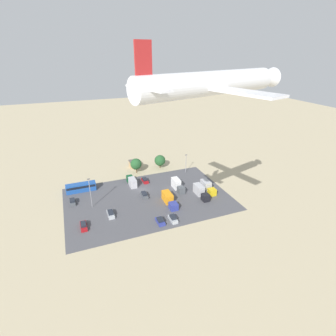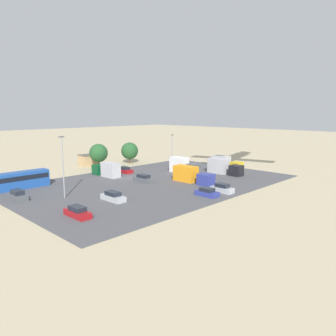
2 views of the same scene
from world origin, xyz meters
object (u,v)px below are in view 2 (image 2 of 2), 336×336
(bus, at_px, (20,180))
(parked_truck_2, at_px, (191,175))
(parked_truck_1, at_px, (183,166))
(parked_car_2, at_px, (113,197))
(parked_truck_3, at_px, (225,164))
(parked_car_0, at_px, (207,192))
(parked_car_4, at_px, (222,189))
(shed_building, at_px, (88,160))
(parked_car_1, at_px, (77,212))
(parked_car_6, at_px, (18,196))
(parked_truck_0, at_px, (223,167))
(parked_car_5, at_px, (144,179))
(parked_truck_4, at_px, (107,170))
(parked_car_3, at_px, (124,170))

(bus, bearing_deg, parked_truck_2, 54.02)
(parked_truck_2, bearing_deg, parked_truck_1, -129.19)
(parked_car_2, xyz_separation_m, parked_truck_3, (-35.30, -2.68, 0.95))
(parked_car_0, xyz_separation_m, parked_truck_1, (-12.82, -16.85, 1.05))
(bus, xyz_separation_m, parked_car_4, (-23.87, 28.51, -1.03))
(shed_building, bearing_deg, parked_car_1, 56.01)
(parked_car_6, distance_m, parked_truck_0, 43.36)
(bus, distance_m, parked_car_4, 37.20)
(parked_car_5, height_order, parked_truck_0, parked_truck_0)
(parked_car_0, bearing_deg, parked_truck_2, 54.51)
(parked_car_4, relative_size, parked_truck_3, 0.53)
(parked_car_5, distance_m, parked_car_6, 23.86)
(parked_car_5, xyz_separation_m, parked_truck_2, (-6.39, 7.31, 0.83))
(shed_building, distance_m, parked_car_5, 26.05)
(parked_car_6, relative_size, parked_truck_3, 0.55)
(parked_car_4, bearing_deg, parked_car_1, 165.97)
(parked_car_4, relative_size, parked_truck_4, 0.52)
(parked_car_0, relative_size, parked_truck_3, 0.52)
(parked_car_1, relative_size, parked_car_2, 1.00)
(parked_car_1, height_order, parked_car_6, parked_car_6)
(parked_car_0, relative_size, parked_car_3, 0.94)
(parked_car_0, bearing_deg, parked_truck_3, 27.67)
(parked_car_1, xyz_separation_m, parked_truck_0, (-39.70, -3.73, 0.95))
(parked_truck_2, distance_m, parked_truck_3, 16.21)
(parked_car_1, relative_size, parked_car_4, 1.13)
(parked_car_1, distance_m, parked_car_5, 23.63)
(parked_car_2, relative_size, parked_truck_1, 0.60)
(parked_car_2, xyz_separation_m, parked_car_5, (-12.94, -7.24, 0.00))
(parked_truck_1, xyz_separation_m, parked_truck_3, (-9.55, 5.12, -0.07))
(parked_car_0, relative_size, parked_truck_1, 0.52)
(bus, relative_size, parked_truck_3, 1.33)
(parked_car_3, xyz_separation_m, parked_truck_2, (-2.92, 17.95, 0.87))
(parked_truck_3, bearing_deg, parked_truck_2, 9.78)
(bus, distance_m, parked_truck_3, 45.40)
(bus, relative_size, parked_car_1, 2.21)
(parked_car_6, bearing_deg, parked_car_4, -37.46)
(parked_car_5, distance_m, parked_truck_0, 19.66)
(parked_car_2, height_order, parked_car_4, parked_car_4)
(parked_truck_1, bearing_deg, parked_car_4, 62.63)
(parked_truck_2, relative_size, parked_truck_3, 1.17)
(parked_truck_2, relative_size, parked_truck_4, 1.15)
(bus, xyz_separation_m, parked_truck_0, (-38.46, 18.50, -0.14))
(parked_car_3, distance_m, parked_car_6, 27.68)
(parked_car_5, relative_size, parked_truck_1, 0.62)
(parked_truck_4, bearing_deg, parked_car_3, 6.95)
(parked_car_0, relative_size, parked_car_1, 0.87)
(parked_truck_0, height_order, parked_truck_1, parked_truck_1)
(parked_car_5, xyz_separation_m, parked_truck_1, (-12.81, -0.57, 1.01))
(parked_car_2, bearing_deg, parked_truck_1, 16.86)
(shed_building, xyz_separation_m, parked_truck_3, (-19.14, 30.39, 0.16))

